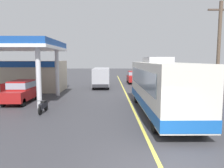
# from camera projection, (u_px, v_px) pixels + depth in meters

# --- Properties ---
(ground) EXTENTS (120.00, 120.00, 0.00)m
(ground) POSITION_uv_depth(u_px,v_px,m) (123.00, 88.00, 26.94)
(ground) COLOR #38383D
(lane_divider_stripe) EXTENTS (0.16, 50.00, 0.01)m
(lane_divider_stripe) POSITION_uv_depth(u_px,v_px,m) (126.00, 94.00, 21.97)
(lane_divider_stripe) COLOR #D8CC4C
(lane_divider_stripe) RESTS_ON ground
(coach_bus_main) EXTENTS (2.60, 11.04, 3.69)m
(coach_bus_main) POSITION_uv_depth(u_px,v_px,m) (160.00, 87.00, 13.99)
(coach_bus_main) COLOR silver
(coach_bus_main) RESTS_ON ground
(gas_station_roadside) EXTENTS (9.10, 11.95, 5.10)m
(gas_station_roadside) POSITION_uv_depth(u_px,v_px,m) (25.00, 68.00, 22.05)
(gas_station_roadside) COLOR #194799
(gas_station_roadside) RESTS_ON ground
(car_at_pump) EXTENTS (1.70, 4.20, 1.82)m
(car_at_pump) POSITION_uv_depth(u_px,v_px,m) (21.00, 90.00, 17.39)
(car_at_pump) COLOR maroon
(car_at_pump) RESTS_ON ground
(minibus_opposing_lane) EXTENTS (2.04, 6.13, 2.44)m
(minibus_opposing_lane) POSITION_uv_depth(u_px,v_px,m) (101.00, 76.00, 27.18)
(minibus_opposing_lane) COLOR #A5A5AD
(minibus_opposing_lane) RESTS_ON ground
(motorcycle_parked_forecourt) EXTENTS (0.55, 1.80, 0.92)m
(motorcycle_parked_forecourt) POSITION_uv_depth(u_px,v_px,m) (43.00, 106.00, 14.13)
(motorcycle_parked_forecourt) COLOR black
(motorcycle_parked_forecourt) RESTS_ON ground
(pedestrian_near_pump) EXTENTS (0.55, 0.22, 1.66)m
(pedestrian_near_pump) POSITION_uv_depth(u_px,v_px,m) (30.00, 89.00, 18.72)
(pedestrian_near_pump) COLOR #33333F
(pedestrian_near_pump) RESTS_ON ground
(car_trailing_behind_bus) EXTENTS (1.70, 4.20, 1.82)m
(car_trailing_behind_bus) POSITION_uv_depth(u_px,v_px,m) (133.00, 76.00, 31.97)
(car_trailing_behind_bus) COLOR maroon
(car_trailing_behind_bus) RESTS_ON ground
(utility_pole_roadside) EXTENTS (1.80, 0.24, 7.59)m
(utility_pole_roadside) POSITION_uv_depth(u_px,v_px,m) (218.00, 53.00, 15.19)
(utility_pole_roadside) COLOR brown
(utility_pole_roadside) RESTS_ON ground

